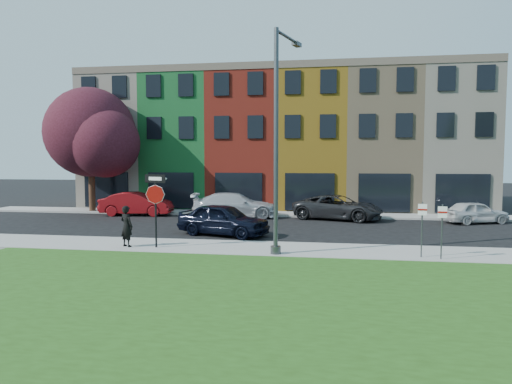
% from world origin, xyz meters
% --- Properties ---
extents(ground, '(120.00, 120.00, 0.00)m').
position_xyz_m(ground, '(0.00, 0.00, 0.00)').
color(ground, black).
rests_on(ground, ground).
extents(sidewalk_near, '(40.00, 3.00, 0.12)m').
position_xyz_m(sidewalk_near, '(2.00, 3.00, 0.06)').
color(sidewalk_near, gray).
rests_on(sidewalk_near, ground).
extents(sidewalk_far, '(40.00, 2.40, 0.12)m').
position_xyz_m(sidewalk_far, '(-3.00, 15.00, 0.06)').
color(sidewalk_far, gray).
rests_on(sidewalk_far, ground).
extents(rowhouse_block, '(30.00, 10.12, 10.00)m').
position_xyz_m(rowhouse_block, '(-2.50, 21.18, 4.99)').
color(rowhouse_block, beige).
rests_on(rowhouse_block, ground).
extents(stop_sign, '(1.01, 0.38, 3.03)m').
position_xyz_m(stop_sign, '(-5.83, 2.40, 2.28)').
color(stop_sign, black).
rests_on(stop_sign, sidewalk_near).
extents(man, '(0.94, 0.89, 1.72)m').
position_xyz_m(man, '(-7.10, 2.37, 0.98)').
color(man, black).
rests_on(man, sidewalk_near).
extents(sedan_near, '(4.56, 5.72, 1.58)m').
position_xyz_m(sedan_near, '(-3.89, 6.43, 0.79)').
color(sedan_near, black).
rests_on(sedan_near, ground).
extents(parked_car_red, '(2.69, 5.10, 1.56)m').
position_xyz_m(parked_car_red, '(-11.41, 13.29, 0.78)').
color(parked_car_red, maroon).
rests_on(parked_car_red, ground).
extents(parked_car_silver, '(4.03, 6.25, 1.60)m').
position_xyz_m(parked_car_silver, '(-4.65, 13.16, 0.80)').
color(parked_car_silver, '#BCBCC1').
rests_on(parked_car_silver, ground).
extents(parked_car_dark, '(5.61, 6.93, 1.53)m').
position_xyz_m(parked_car_dark, '(1.89, 13.26, 0.77)').
color(parked_car_dark, black).
rests_on(parked_car_dark, ground).
extents(parked_car_white, '(4.10, 4.88, 1.31)m').
position_xyz_m(parked_car_white, '(9.81, 12.80, 0.66)').
color(parked_car_white, silver).
rests_on(parked_car_white, ground).
extents(street_lamp, '(1.03, 2.50, 8.59)m').
position_xyz_m(street_lamp, '(-0.71, 2.09, 4.45)').
color(street_lamp, '#424447').
rests_on(street_lamp, sidewalk_near).
extents(parking_sign_a, '(0.32, 0.10, 2.09)m').
position_xyz_m(parking_sign_a, '(4.70, 2.13, 1.43)').
color(parking_sign_a, '#424447').
rests_on(parking_sign_a, sidewalk_near).
extents(parking_sign_b, '(0.32, 0.10, 2.02)m').
position_xyz_m(parking_sign_b, '(5.35, 1.89, 1.39)').
color(parking_sign_b, '#424447').
rests_on(parking_sign_b, sidewalk_near).
extents(tree_purple, '(7.47, 6.53, 8.62)m').
position_xyz_m(tree_purple, '(-15.09, 14.49, 5.47)').
color(tree_purple, black).
rests_on(tree_purple, sidewalk_far).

